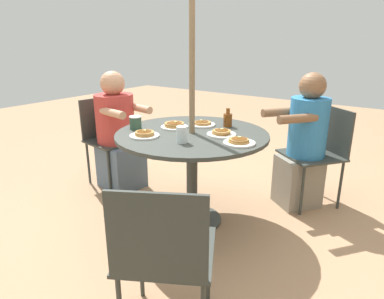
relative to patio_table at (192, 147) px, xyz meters
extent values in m
plane|color=tan|center=(0.00, 0.00, -0.63)|extent=(12.00, 12.00, 0.00)
cylinder|color=#383D38|center=(0.00, 0.00, -0.62)|extent=(0.48, 0.48, 0.01)
cylinder|color=#383D38|center=(0.00, 0.00, -0.27)|extent=(0.09, 0.09, 0.72)
cylinder|color=#383D38|center=(0.00, 0.00, 0.10)|extent=(1.16, 1.16, 0.03)
cylinder|color=#846B4C|center=(0.00, 0.00, 0.58)|extent=(0.04, 0.04, 2.43)
cylinder|color=#333833|center=(-0.32, -0.86, -0.41)|extent=(0.02, 0.02, 0.44)
cylinder|color=#333833|center=(0.06, -0.92, -0.41)|extent=(0.02, 0.02, 0.44)
cylinder|color=#333833|center=(-0.37, -1.24, -0.41)|extent=(0.02, 0.02, 0.44)
cylinder|color=#333833|center=(0.00, -1.29, -0.41)|extent=(0.02, 0.02, 0.44)
cube|color=#333833|center=(-0.16, -1.08, -0.18)|extent=(0.51, 0.51, 0.02)
cube|color=#333833|center=(-0.19, -1.29, 0.03)|extent=(0.42, 0.08, 0.40)
cube|color=slate|center=(-0.14, -0.96, -0.41)|extent=(0.40, 0.43, 0.44)
cylinder|color=#B73833|center=(-0.15, -1.02, 0.05)|extent=(0.37, 0.37, 0.48)
sphere|color=tan|center=(-0.15, -1.02, 0.39)|extent=(0.23, 0.23, 0.23)
cylinder|color=tan|center=(-0.27, -0.80, 0.16)|extent=(0.12, 0.32, 0.07)
cylinder|color=tan|center=(0.03, -0.85, 0.16)|extent=(0.12, 0.32, 0.07)
cylinder|color=#333833|center=(0.88, 0.27, -0.41)|extent=(0.02, 0.02, 0.44)
cylinder|color=#333833|center=(0.69, 0.60, -0.41)|extent=(0.02, 0.02, 0.44)
cube|color=#333833|center=(0.95, 0.53, -0.18)|extent=(0.61, 0.61, 0.02)
cube|color=#333833|center=(1.14, 0.64, 0.03)|extent=(0.22, 0.38, 0.40)
cylinder|color=#333833|center=(-0.60, 0.70, -0.41)|extent=(0.02, 0.02, 0.44)
cylinder|color=#333833|center=(-0.83, 0.39, -0.41)|extent=(0.02, 0.02, 0.44)
cylinder|color=#333833|center=(-0.90, 0.93, -0.41)|extent=(0.02, 0.02, 0.44)
cylinder|color=#333833|center=(-1.13, 0.63, -0.41)|extent=(0.02, 0.02, 0.44)
cube|color=#333833|center=(-0.87, 0.66, -0.18)|extent=(0.63, 0.63, 0.02)
cube|color=#333833|center=(-1.04, 0.79, 0.03)|extent=(0.27, 0.35, 0.40)
cube|color=gray|center=(-0.78, 0.60, -0.41)|extent=(0.45, 0.45, 0.44)
cylinder|color=teal|center=(-0.82, 0.62, 0.07)|extent=(0.32, 0.32, 0.52)
sphere|color=brown|center=(-0.82, 0.62, 0.42)|extent=(0.22, 0.22, 0.22)
cylinder|color=brown|center=(-0.58, 0.61, 0.19)|extent=(0.31, 0.26, 0.07)
cylinder|color=brown|center=(-0.74, 0.40, 0.19)|extent=(0.31, 0.26, 0.07)
cylinder|color=white|center=(0.05, 0.43, 0.12)|extent=(0.22, 0.22, 0.01)
cylinder|color=#AD7A3D|center=(0.05, 0.42, 0.13)|extent=(0.14, 0.14, 0.01)
cylinder|color=#AD7A3D|center=(0.05, 0.42, 0.14)|extent=(0.13, 0.13, 0.01)
ellipsoid|color=brown|center=(0.05, 0.43, 0.15)|extent=(0.11, 0.10, 0.00)
cube|color=#F4E084|center=(0.04, 0.42, 0.16)|extent=(0.02, 0.02, 0.01)
cylinder|color=white|center=(0.29, -0.22, 0.12)|extent=(0.22, 0.22, 0.01)
cylinder|color=#AD7A3D|center=(0.29, -0.21, 0.13)|extent=(0.14, 0.14, 0.01)
cylinder|color=#AD7A3D|center=(0.29, -0.22, 0.14)|extent=(0.14, 0.14, 0.01)
ellipsoid|color=brown|center=(0.29, -0.22, 0.15)|extent=(0.11, 0.10, 0.00)
cube|color=#F4E084|center=(0.29, -0.21, 0.16)|extent=(0.02, 0.02, 0.01)
cylinder|color=white|center=(-0.06, 0.22, 0.12)|extent=(0.22, 0.22, 0.01)
cylinder|color=#AD7A3D|center=(-0.07, 0.22, 0.13)|extent=(0.14, 0.14, 0.01)
cylinder|color=#AD7A3D|center=(-0.06, 0.22, 0.15)|extent=(0.13, 0.13, 0.01)
ellipsoid|color=brown|center=(-0.06, 0.22, 0.15)|extent=(0.10, 0.10, 0.00)
cube|color=#F4E084|center=(-0.07, 0.22, 0.16)|extent=(0.03, 0.03, 0.01)
cylinder|color=white|center=(-0.04, -0.20, 0.12)|extent=(0.22, 0.22, 0.01)
cylinder|color=#AD7A3D|center=(-0.04, -0.20, 0.13)|extent=(0.16, 0.16, 0.01)
cylinder|color=#AD7A3D|center=(-0.04, -0.20, 0.15)|extent=(0.16, 0.16, 0.01)
ellipsoid|color=brown|center=(-0.04, -0.20, 0.15)|extent=(0.13, 0.12, 0.00)
cube|color=#F4E084|center=(-0.04, -0.19, 0.16)|extent=(0.02, 0.02, 0.01)
cylinder|color=white|center=(-0.23, -0.06, 0.12)|extent=(0.22, 0.22, 0.01)
cylinder|color=#AD7A3D|center=(-0.23, -0.06, 0.13)|extent=(0.14, 0.14, 0.01)
cylinder|color=#AD7A3D|center=(-0.23, -0.06, 0.14)|extent=(0.14, 0.14, 0.01)
ellipsoid|color=brown|center=(-0.23, -0.06, 0.15)|extent=(0.11, 0.10, 0.00)
cube|color=#F4E084|center=(-0.23, -0.07, 0.15)|extent=(0.03, 0.03, 0.01)
cylinder|color=brown|center=(-0.32, 0.13, 0.16)|extent=(0.07, 0.07, 0.10)
cylinder|color=brown|center=(-0.32, 0.13, 0.24)|extent=(0.03, 0.03, 0.04)
torus|color=brown|center=(-0.29, 0.13, 0.18)|extent=(0.05, 0.01, 0.05)
cylinder|color=#33513D|center=(0.17, -0.43, 0.16)|extent=(0.09, 0.09, 0.09)
cylinder|color=white|center=(0.17, -0.43, 0.21)|extent=(0.10, 0.10, 0.01)
cylinder|color=silver|center=(0.25, 0.09, 0.17)|extent=(0.07, 0.07, 0.11)
camera|label=1|loc=(2.04, 1.45, 0.80)|focal=32.00mm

